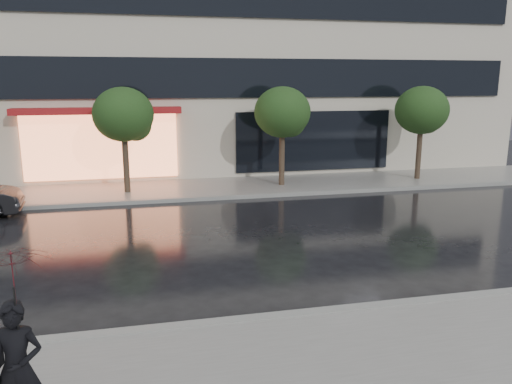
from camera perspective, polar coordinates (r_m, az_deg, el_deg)
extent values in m
plane|color=black|center=(10.10, 1.63, -12.00)|extent=(120.00, 120.00, 0.00)
cube|color=slate|center=(19.72, -5.69, 0.44)|extent=(60.00, 3.50, 0.12)
cube|color=gray|center=(9.20, 3.20, -14.13)|extent=(60.00, 0.25, 0.14)
cube|color=gray|center=(18.02, -5.01, -0.68)|extent=(60.00, 0.25, 0.14)
cube|color=black|center=(20.96, -6.53, 12.82)|extent=(28.00, 0.12, 1.60)
cube|color=#FF8C59|center=(21.05, -17.27, 4.96)|extent=(6.00, 0.10, 2.60)
cube|color=maroon|center=(20.59, -17.60, 8.84)|extent=(6.40, 0.70, 0.25)
cube|color=black|center=(22.22, 6.63, 5.82)|extent=(7.00, 0.10, 2.60)
cube|color=#4C4C54|center=(46.64, 25.86, 16.10)|extent=(12.00, 12.00, 16.00)
cylinder|color=#33261C|center=(19.16, -14.62, 2.90)|extent=(0.22, 0.22, 2.20)
ellipsoid|color=#1C3414|center=(18.95, -14.94, 8.57)|extent=(2.20, 2.20, 1.98)
sphere|color=#1C3414|center=(19.16, -13.65, 7.48)|extent=(1.20, 1.20, 1.20)
cylinder|color=#33261C|center=(19.86, 2.97, 3.62)|extent=(0.22, 0.22, 2.20)
ellipsoid|color=#1C3414|center=(19.65, 3.03, 9.10)|extent=(2.20, 2.20, 1.98)
sphere|color=#1C3414|center=(19.98, 3.98, 8.00)|extent=(1.20, 1.20, 1.20)
cylinder|color=#33261C|center=(22.22, 18.08, 3.98)|extent=(0.22, 0.22, 2.20)
ellipsoid|color=#1C3414|center=(22.04, 18.42, 8.87)|extent=(2.20, 2.20, 1.98)
sphere|color=#1C3414|center=(22.44, 18.98, 7.86)|extent=(1.20, 1.20, 1.20)
imported|color=black|center=(6.74, -25.56, -17.72)|extent=(0.66, 0.49, 1.65)
imported|color=#3C0A10|center=(6.28, -26.02, -9.38)|extent=(0.99, 1.01, 0.79)
cylinder|color=black|center=(6.45, -25.62, -13.10)|extent=(0.02, 0.02, 0.82)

